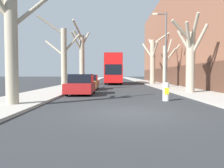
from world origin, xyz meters
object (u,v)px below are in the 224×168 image
object	(u,v)px
street_tree_left_2	(82,56)
double_decker_bus	(114,68)
lamp_post	(165,47)
street_tree_left_1	(64,56)
street_tree_right_2	(153,59)
parked_car_0	(82,85)
traffic_bollard	(166,92)
street_tree_right_1	(166,64)
street_tree_right_0	(191,57)
street_tree_left_0	(9,40)
parked_car_1	(89,82)

from	to	relation	value
street_tree_left_2	double_decker_bus	xyz separation A→B (m)	(4.76, 2.01, -1.76)
lamp_post	street_tree_left_2	bearing A→B (deg)	131.21
double_decker_bus	lamp_post	size ratio (longest dim) A/B	1.46
street_tree_left_1	street_tree_left_2	size ratio (longest dim) A/B	0.77
street_tree_right_2	street_tree_left_2	bearing A→B (deg)	178.33
street_tree_left_2	parked_car_0	distance (m)	17.11
street_tree_right_2	lamp_post	world-z (taller)	street_tree_right_2
street_tree_left_2	parked_car_0	world-z (taller)	street_tree_left_2
parked_car_0	traffic_bollard	size ratio (longest dim) A/B	3.88
traffic_bollard	double_decker_bus	bearing A→B (deg)	97.15
street_tree_left_1	street_tree_right_1	bearing A→B (deg)	22.45
double_decker_bus	traffic_bollard	xyz separation A→B (m)	(2.83, -22.57, -2.00)
street_tree_right_1	parked_car_0	world-z (taller)	street_tree_right_1
street_tree_right_0	double_decker_bus	distance (m)	18.99
street_tree_left_2	lamp_post	distance (m)	14.83
parked_car_0	street_tree_left_2	bearing A→B (deg)	97.83
street_tree_left_0	street_tree_left_2	bearing A→B (deg)	89.70
parked_car_1	lamp_post	world-z (taller)	lamp_post
lamp_post	street_tree_right_0	bearing A→B (deg)	-81.22
street_tree_left_0	parked_car_0	xyz separation A→B (m)	(2.40, 6.15, -2.34)
parked_car_1	lamp_post	xyz separation A→B (m)	(7.49, 0.01, 3.54)
double_decker_bus	street_tree_left_2	bearing A→B (deg)	-157.07
parked_car_0	lamp_post	size ratio (longest dim) A/B	0.53
parked_car_1	street_tree_left_2	bearing A→B (deg)	101.53
street_tree_left_1	double_decker_bus	size ratio (longest dim) A/B	0.63
street_tree_right_1	parked_car_0	size ratio (longest dim) A/B	1.47
street_tree_left_0	street_tree_right_0	size ratio (longest dim) A/B	1.12
street_tree_left_2	street_tree_right_2	bearing A→B (deg)	-1.67
street_tree_left_0	lamp_post	world-z (taller)	lamp_post
street_tree_left_0	double_decker_bus	size ratio (longest dim) A/B	0.59
double_decker_bus	traffic_bollard	size ratio (longest dim) A/B	10.74
street_tree_right_0	double_decker_bus	bearing A→B (deg)	107.71
street_tree_right_2	street_tree_right_0	bearing A→B (deg)	-90.41
parked_car_0	lamp_post	xyz separation A→B (m)	(7.49, 5.42, 3.52)
street_tree_left_2	parked_car_1	bearing A→B (deg)	-78.47
street_tree_left_1	street_tree_right_2	bearing A→B (deg)	47.57
street_tree_right_0	street_tree_right_1	xyz separation A→B (m)	(0.26, 8.55, -0.13)
street_tree_left_0	street_tree_right_0	distance (m)	12.56
street_tree_right_0	street_tree_left_1	bearing A→B (deg)	158.95
street_tree_left_2	street_tree_right_1	xyz separation A→B (m)	(10.80, -7.53, -1.60)
street_tree_right_2	traffic_bollard	bearing A→B (deg)	-98.58
street_tree_left_2	parked_car_0	size ratio (longest dim) A/B	2.27
street_tree_left_0	traffic_bollard	size ratio (longest dim) A/B	6.37
street_tree_left_1	parked_car_0	bearing A→B (deg)	-63.05
street_tree_left_2	street_tree_right_1	size ratio (longest dim) A/B	1.54
street_tree_right_0	street_tree_right_2	xyz separation A→B (m)	(0.11, 15.77, 0.95)
street_tree_left_0	parked_car_1	size ratio (longest dim) A/B	1.51
street_tree_left_0	lamp_post	size ratio (longest dim) A/B	0.87
double_decker_bus	street_tree_left_0	bearing A→B (deg)	-101.15
street_tree_left_0	street_tree_right_0	xyz separation A→B (m)	(10.65, 6.65, -0.23)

